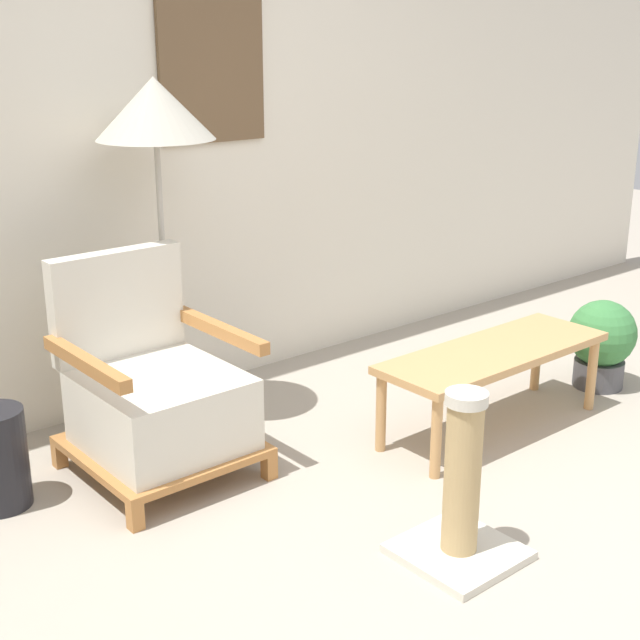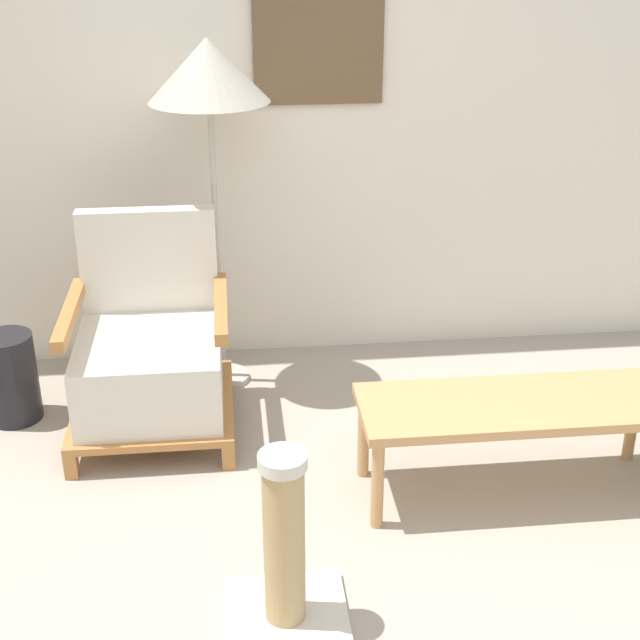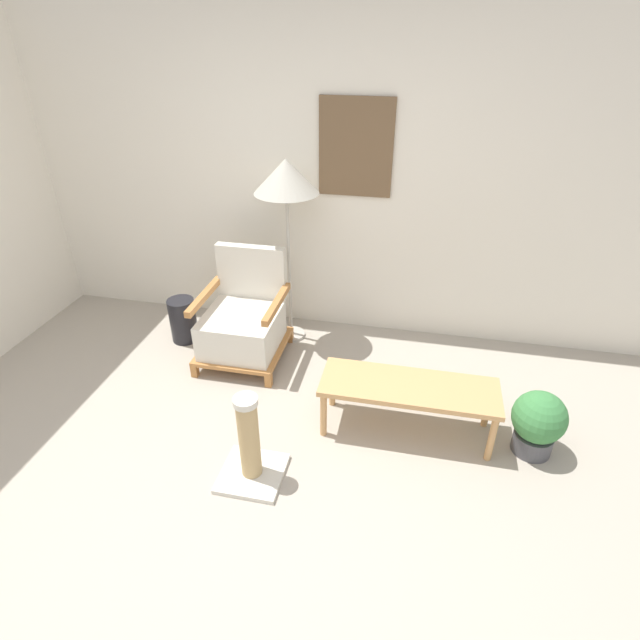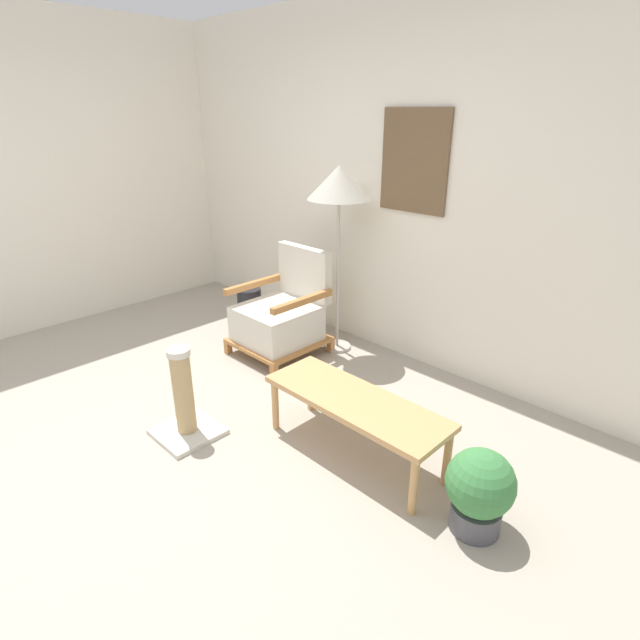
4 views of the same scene
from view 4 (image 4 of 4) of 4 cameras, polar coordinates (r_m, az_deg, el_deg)
ground_plane at (r=3.23m, az=-19.63°, el=-14.50°), size 14.00×14.00×0.00m
wall_back at (r=4.04m, az=7.42°, el=15.02°), size 8.00×0.09×2.70m
wall_left at (r=5.14m, az=-29.43°, el=14.03°), size 0.06×8.00×2.70m
armchair at (r=4.12m, az=-4.44°, el=0.40°), size 0.64×0.68×0.86m
floor_lamp at (r=3.91m, az=2.20°, el=14.89°), size 0.49×0.49×1.51m
coffee_table at (r=2.90m, az=4.02°, el=-9.71°), size 1.13×0.39×0.38m
vase at (r=4.68m, az=-8.03°, el=1.34°), size 0.22×0.22×0.38m
potted_plant at (r=2.60m, az=17.75°, el=-17.94°), size 0.33×0.33×0.44m
scratching_post at (r=3.23m, az=-15.22°, el=-9.24°), size 0.37×0.37×0.60m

